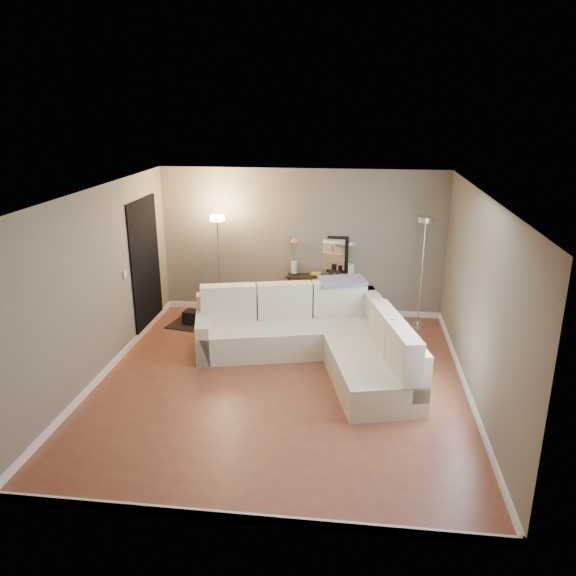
# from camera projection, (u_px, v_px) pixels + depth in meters

# --- Properties ---
(floor) EXTENTS (5.00, 5.50, 0.01)m
(floor) POSITION_uv_depth(u_px,v_px,m) (281.00, 382.00, 7.72)
(floor) COLOR brown
(floor) RESTS_ON ground
(ceiling) EXTENTS (5.00, 5.50, 0.01)m
(ceiling) POSITION_uv_depth(u_px,v_px,m) (280.00, 192.00, 6.90)
(ceiling) COLOR white
(ceiling) RESTS_ON ground
(wall_back) EXTENTS (5.00, 0.02, 2.60)m
(wall_back) POSITION_uv_depth(u_px,v_px,m) (302.00, 243.00, 9.91)
(wall_back) COLOR #776D5C
(wall_back) RESTS_ON ground
(wall_front) EXTENTS (5.00, 0.02, 2.60)m
(wall_front) POSITION_uv_depth(u_px,v_px,m) (236.00, 397.00, 4.71)
(wall_front) COLOR #776D5C
(wall_front) RESTS_ON ground
(wall_left) EXTENTS (0.02, 5.50, 2.60)m
(wall_left) POSITION_uv_depth(u_px,v_px,m) (97.00, 285.00, 7.60)
(wall_left) COLOR #776D5C
(wall_left) RESTS_ON ground
(wall_right) EXTENTS (0.02, 5.50, 2.60)m
(wall_right) POSITION_uv_depth(u_px,v_px,m) (479.00, 300.00, 7.02)
(wall_right) COLOR #776D5C
(wall_right) RESTS_ON ground
(baseboard_back) EXTENTS (5.00, 0.03, 0.10)m
(baseboard_back) POSITION_uv_depth(u_px,v_px,m) (301.00, 309.00, 10.28)
(baseboard_back) COLOR white
(baseboard_back) RESTS_ON ground
(baseboard_front) EXTENTS (5.00, 0.03, 0.10)m
(baseboard_front) POSITION_uv_depth(u_px,v_px,m) (241.00, 517.00, 5.13)
(baseboard_front) COLOR white
(baseboard_front) RESTS_ON ground
(baseboard_left) EXTENTS (0.03, 5.50, 0.10)m
(baseboard_left) POSITION_uv_depth(u_px,v_px,m) (108.00, 369.00, 7.99)
(baseboard_left) COLOR white
(baseboard_left) RESTS_ON ground
(baseboard_right) EXTENTS (0.03, 5.50, 0.10)m
(baseboard_right) POSITION_uv_depth(u_px,v_px,m) (467.00, 389.00, 7.41)
(baseboard_right) COLOR white
(baseboard_right) RESTS_ON ground
(doorway) EXTENTS (0.02, 1.20, 2.20)m
(doorway) POSITION_uv_depth(u_px,v_px,m) (146.00, 265.00, 9.26)
(doorway) COLOR black
(doorway) RESTS_ON ground
(switch_plate) EXTENTS (0.02, 0.08, 0.12)m
(switch_plate) POSITION_uv_depth(u_px,v_px,m) (125.00, 274.00, 8.43)
(switch_plate) COLOR white
(switch_plate) RESTS_ON ground
(sectional_sofa) EXTENTS (3.41, 2.88, 1.00)m
(sectional_sofa) POSITION_uv_depth(u_px,v_px,m) (318.00, 337.00, 8.28)
(sectional_sofa) COLOR beige
(sectional_sofa) RESTS_ON floor
(throw_blanket) EXTENTS (0.81, 0.61, 0.10)m
(throw_blanket) POSITION_uv_depth(u_px,v_px,m) (342.00, 281.00, 8.81)
(throw_blanket) COLOR slate
(throw_blanket) RESTS_ON sectional_sofa
(console_table) EXTENTS (1.23, 0.44, 0.74)m
(console_table) POSITION_uv_depth(u_px,v_px,m) (317.00, 293.00, 10.02)
(console_table) COLOR black
(console_table) RESTS_ON floor
(leaning_mirror) EXTENTS (0.85, 0.12, 0.67)m
(leaning_mirror) POSITION_uv_depth(u_px,v_px,m) (324.00, 254.00, 9.93)
(leaning_mirror) COLOR black
(leaning_mirror) RESTS_ON console_table
(table_decor) EXTENTS (0.51, 0.13, 0.12)m
(table_decor) POSITION_uv_depth(u_px,v_px,m) (322.00, 274.00, 9.86)
(table_decor) COLOR gold
(table_decor) RESTS_ON console_table
(flower_vase_left) EXTENTS (0.14, 0.12, 0.64)m
(flower_vase_left) POSITION_uv_depth(u_px,v_px,m) (294.00, 258.00, 9.92)
(flower_vase_left) COLOR silver
(flower_vase_left) RESTS_ON console_table
(flower_vase_right) EXTENTS (0.14, 0.12, 0.64)m
(flower_vase_right) POSITION_uv_depth(u_px,v_px,m) (352.00, 262.00, 9.71)
(flower_vase_right) COLOR silver
(flower_vase_right) RESTS_ON console_table
(floor_lamp_lit) EXTENTS (0.31, 0.31, 1.83)m
(floor_lamp_lit) POSITION_uv_depth(u_px,v_px,m) (218.00, 247.00, 9.65)
(floor_lamp_lit) COLOR silver
(floor_lamp_lit) RESTS_ON floor
(floor_lamp_unlit) EXTENTS (0.30, 0.30, 1.90)m
(floor_lamp_unlit) POSITION_uv_depth(u_px,v_px,m) (424.00, 250.00, 9.26)
(floor_lamp_unlit) COLOR silver
(floor_lamp_unlit) RESTS_ON floor
(charcoal_rug) EXTENTS (1.35, 1.12, 0.02)m
(charcoal_rug) POSITION_uv_depth(u_px,v_px,m) (207.00, 323.00, 9.77)
(charcoal_rug) COLOR black
(charcoal_rug) RESTS_ON floor
(black_bag) EXTENTS (0.38, 0.30, 0.22)m
(black_bag) POSITION_uv_depth(u_px,v_px,m) (194.00, 317.00, 9.70)
(black_bag) COLOR black
(black_bag) RESTS_ON charcoal_rug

